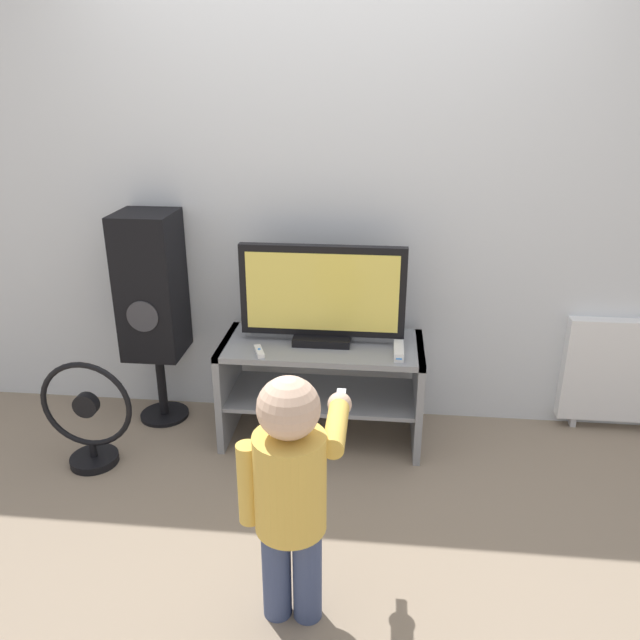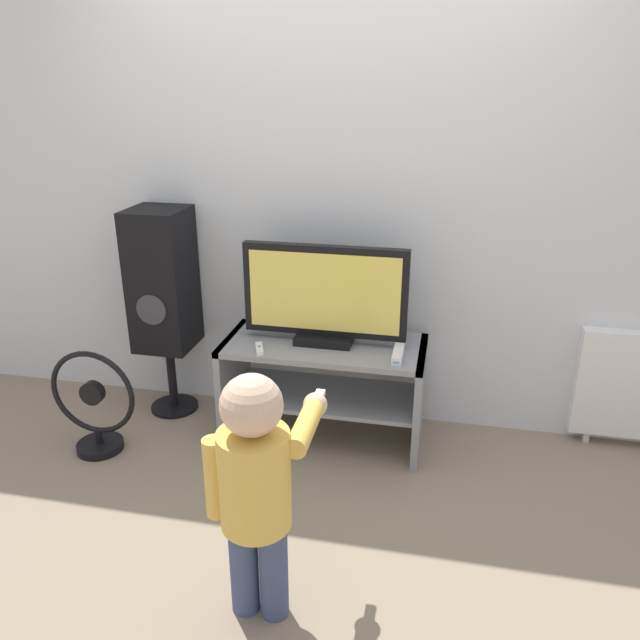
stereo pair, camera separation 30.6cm
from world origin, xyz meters
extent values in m
plane|color=gray|center=(0.00, 0.00, 0.00)|extent=(16.00, 16.00, 0.00)
cube|color=silver|center=(0.00, 0.56, 1.30)|extent=(10.00, 0.06, 2.60)
cube|color=gray|center=(0.00, 0.24, 0.54)|extent=(1.04, 0.48, 0.03)
cube|color=gray|center=(0.00, 0.24, 0.25)|extent=(1.00, 0.44, 0.02)
cube|color=gray|center=(-0.50, 0.24, 0.28)|extent=(0.04, 0.48, 0.55)
cube|color=gray|center=(0.50, 0.24, 0.28)|extent=(0.04, 0.48, 0.55)
cube|color=black|center=(0.00, 0.26, 0.57)|extent=(0.29, 0.20, 0.04)
cube|color=black|center=(0.00, 0.26, 0.83)|extent=(0.84, 0.05, 0.47)
cube|color=#F2D859|center=(0.00, 0.24, 0.83)|extent=(0.77, 0.01, 0.40)
cube|color=white|center=(0.39, 0.13, 0.57)|extent=(0.05, 0.18, 0.04)
cube|color=#3F8CE5|center=(0.39, 0.04, 0.57)|extent=(0.03, 0.00, 0.01)
cube|color=white|center=(-0.30, 0.08, 0.56)|extent=(0.08, 0.13, 0.02)
cylinder|color=#337FD8|center=(-0.30, 0.08, 0.58)|extent=(0.01, 0.01, 0.00)
cylinder|color=#3F4C72|center=(-0.04, -0.98, 0.20)|extent=(0.10, 0.10, 0.40)
cylinder|color=#3F4C72|center=(0.07, -0.98, 0.20)|extent=(0.10, 0.10, 0.40)
cylinder|color=#E5B74C|center=(0.02, -0.98, 0.58)|extent=(0.25, 0.25, 0.36)
sphere|color=beige|center=(0.02, -0.98, 0.86)|extent=(0.21, 0.21, 0.21)
cylinder|color=#E5B74C|center=(-0.12, -0.98, 0.56)|extent=(0.08, 0.08, 0.30)
cylinder|color=#E5B74C|center=(0.16, -0.83, 0.71)|extent=(0.08, 0.30, 0.08)
sphere|color=beige|center=(0.16, -0.68, 0.71)|extent=(0.09, 0.09, 0.09)
cube|color=white|center=(0.16, -0.64, 0.71)|extent=(0.03, 0.13, 0.02)
cylinder|color=black|center=(-0.93, 0.35, 0.01)|extent=(0.27, 0.27, 0.02)
cylinder|color=black|center=(-0.93, 0.35, 0.20)|extent=(0.05, 0.05, 0.41)
cube|color=black|center=(-0.93, 0.35, 0.80)|extent=(0.30, 0.32, 0.78)
cylinder|color=#38383D|center=(-0.93, 0.19, 0.68)|extent=(0.17, 0.01, 0.17)
cylinder|color=black|center=(-1.12, -0.14, 0.02)|extent=(0.24, 0.24, 0.04)
cylinder|color=black|center=(-1.12, -0.14, 0.08)|extent=(0.04, 0.04, 0.08)
torus|color=black|center=(-1.12, -0.14, 0.33)|extent=(0.46, 0.03, 0.46)
cylinder|color=black|center=(-1.12, -0.14, 0.33)|extent=(0.12, 0.05, 0.12)
cube|color=silver|center=(1.39, 0.49, 0.03)|extent=(0.03, 0.05, 0.06)
camera|label=1|loc=(0.30, -2.69, 1.84)|focal=35.00mm
camera|label=2|loc=(0.60, -2.64, 1.84)|focal=35.00mm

